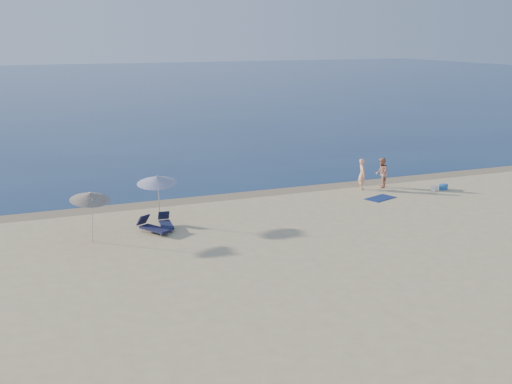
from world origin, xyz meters
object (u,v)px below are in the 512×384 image
blue_cooler (443,187)px  umbrella_near (157,180)px  person_right (382,173)px  person_left (362,174)px

blue_cooler → umbrella_near: (-16.76, -0.41, 1.96)m
umbrella_near → person_right: bearing=30.8°
person_left → umbrella_near: (-12.48, -2.29, 1.22)m
person_left → umbrella_near: bearing=119.2°
person_left → blue_cooler: person_left is taller
blue_cooler → person_right: bearing=125.0°
person_right → umbrella_near: (-13.76, -2.24, 1.24)m
person_right → person_left: bearing=-57.7°
person_right → blue_cooler: (3.00, -1.82, -0.71)m
person_left → person_right: size_ratio=1.02×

